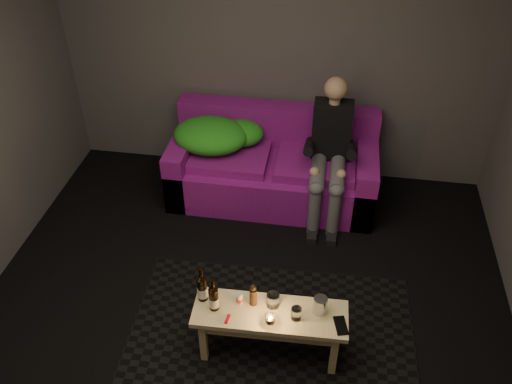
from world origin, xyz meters
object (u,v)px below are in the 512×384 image
at_px(coffee_table, 270,319).
at_px(beer_bottle_b, 214,298).
at_px(person, 330,149).
at_px(sofa, 273,168).
at_px(beer_bottle_a, 202,288).
at_px(steel_cup, 320,305).

xyz_separation_m(coffee_table, beer_bottle_b, (-0.37, -0.02, 0.17)).
bearing_deg(beer_bottle_b, person, 68.48).
bearing_deg(beer_bottle_b, sofa, 85.10).
relative_size(coffee_table, beer_bottle_a, 3.67).
xyz_separation_m(sofa, beer_bottle_b, (-0.16, -1.82, 0.22)).
bearing_deg(sofa, person, -16.79).
relative_size(person, beer_bottle_a, 4.44).
bearing_deg(sofa, steel_cup, -73.04).
distance_m(beer_bottle_a, steel_cup, 0.78).
distance_m(beer_bottle_b, steel_cup, 0.69).
relative_size(person, beer_bottle_b, 4.70).
bearing_deg(beer_bottle_a, person, 64.85).
relative_size(beer_bottle_b, steel_cup, 2.12).
distance_m(person, beer_bottle_a, 1.77).
bearing_deg(beer_bottle_b, beer_bottle_a, 143.13).
bearing_deg(beer_bottle_b, steel_cup, 6.56).
xyz_separation_m(coffee_table, beer_bottle_a, (-0.46, 0.05, 0.18)).
xyz_separation_m(beer_bottle_b, steel_cup, (0.69, 0.08, -0.04)).
xyz_separation_m(beer_bottle_a, steel_cup, (0.78, 0.01, -0.04)).
height_order(beer_bottle_a, steel_cup, beer_bottle_a).
relative_size(beer_bottle_a, beer_bottle_b, 1.06).
height_order(sofa, coffee_table, sofa).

